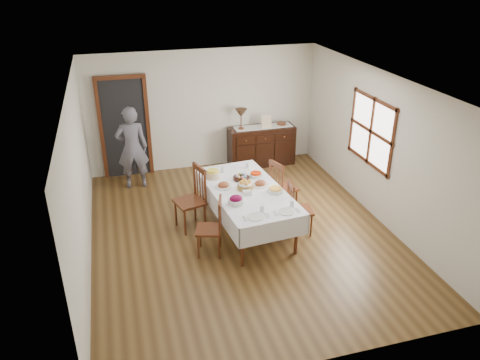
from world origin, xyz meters
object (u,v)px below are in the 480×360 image
object	(u,v)px
person	(132,145)
table_lamp	(241,114)
sideboard	(261,146)
chair_left_near	(212,226)
chair_right_near	(297,207)
dining_table	(247,194)
chair_right_far	(282,186)
chair_left_far	(192,198)

from	to	relation	value
person	table_lamp	distance (m)	2.43
sideboard	chair_left_near	bearing A→B (deg)	-120.15
chair_right_near	dining_table	bearing A→B (deg)	75.90
dining_table	chair_left_near	distance (m)	0.92
chair_right_far	table_lamp	size ratio (longest dim) A/B	2.20
chair_left_near	chair_left_far	distance (m)	0.90
chair_left_near	chair_left_far	xyz separation A→B (m)	(-0.14, 0.88, 0.08)
dining_table	sideboard	size ratio (longest dim) A/B	1.61
chair_left_near	table_lamp	bearing A→B (deg)	173.32
dining_table	chair_right_near	distance (m)	0.88
chair_right_far	person	xyz separation A→B (m)	(-2.53, 1.78, 0.40)
person	table_lamp	world-z (taller)	person
chair_right_far	table_lamp	xyz separation A→B (m)	(-0.15, 2.19, 0.73)
chair_left_near	dining_table	bearing A→B (deg)	143.11
chair_right_near	person	xyz separation A→B (m)	(-2.52, 2.57, 0.43)
chair_left_near	chair_right_far	world-z (taller)	chair_right_far
sideboard	table_lamp	distance (m)	0.93
chair_right_far	person	distance (m)	3.12
chair_left_far	table_lamp	xyz separation A→B (m)	(1.52, 2.30, 0.67)
chair_right_near	chair_right_far	xyz separation A→B (m)	(0.01, 0.79, 0.03)
table_lamp	dining_table	bearing A→B (deg)	-103.88
sideboard	table_lamp	bearing A→B (deg)	-179.64
chair_left_near	chair_right_far	bearing A→B (deg)	139.85
table_lamp	chair_left_near	bearing A→B (deg)	-113.35
chair_right_far	person	world-z (taller)	person
chair_left_near	person	xyz separation A→B (m)	(-1.00, 2.78, 0.42)
dining_table	chair_right_near	size ratio (longest dim) A/B	2.47
dining_table	chair_right_far	size ratio (longest dim) A/B	2.34
chair_right_far	sideboard	bearing A→B (deg)	-25.98
chair_right_near	chair_right_far	distance (m)	0.79
chair_left_far	person	distance (m)	2.11
chair_left_far	chair_right_far	xyz separation A→B (m)	(1.67, 0.11, -0.05)
chair_right_near	person	world-z (taller)	person
dining_table	chair_left_far	world-z (taller)	chair_left_far
person	sideboard	bearing A→B (deg)	-171.09
dining_table	sideboard	distance (m)	2.90
chair_left_far	chair_left_near	bearing A→B (deg)	-6.65
dining_table	chair_right_near	xyz separation A→B (m)	(0.80, -0.32, -0.20)
sideboard	person	distance (m)	2.92
chair_right_near	person	size ratio (longest dim) A/B	0.53
person	dining_table	bearing A→B (deg)	128.17
sideboard	person	size ratio (longest dim) A/B	0.81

